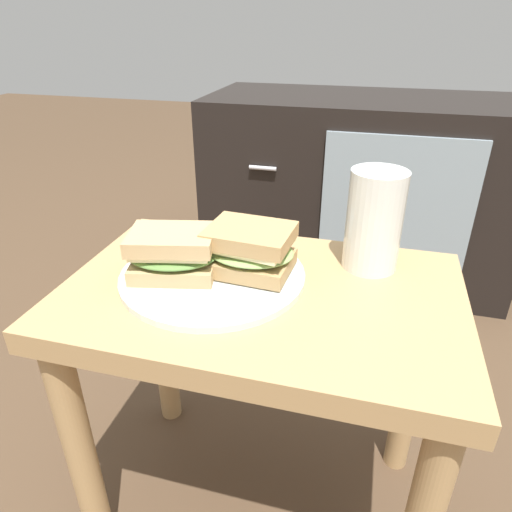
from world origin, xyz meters
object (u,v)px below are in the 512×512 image
beer_glass (374,222)px  tv_cabinet (357,188)px  plate (213,275)px  sandwich_front (173,253)px  sandwich_back (250,249)px

beer_glass → tv_cabinet: bearing=94.0°
tv_cabinet → plate: bearing=-99.7°
plate → beer_glass: bearing=24.0°
tv_cabinet → sandwich_front: size_ratio=6.69×
sandwich_front → sandwich_back: bearing=19.3°
beer_glass → sandwich_front: bearing=-156.9°
tv_cabinet → beer_glass: bearing=-86.0°
plate → sandwich_front: 0.07m
tv_cabinet → beer_glass: size_ratio=6.38×
tv_cabinet → sandwich_front: (-0.21, -0.96, 0.21)m
tv_cabinet → plate: tv_cabinet is taller
sandwich_front → beer_glass: 0.30m
tv_cabinet → beer_glass: beer_glass is taller
tv_cabinet → plate: 0.97m
tv_cabinet → plate: size_ratio=3.57×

